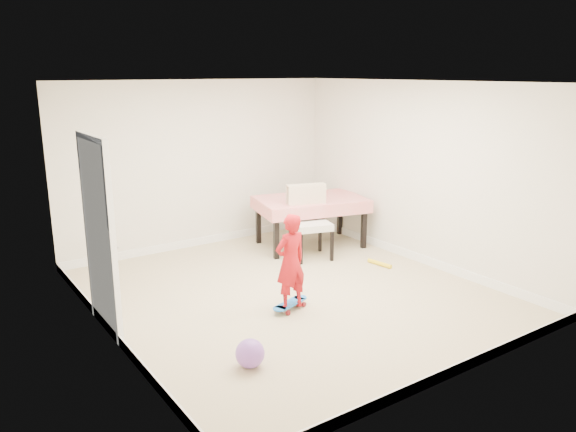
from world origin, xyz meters
TOP-DOWN VIEW (x-y plane):
  - ground at (0.00, 0.00)m, footprint 5.00×5.00m
  - ceiling at (0.00, 0.00)m, footprint 4.50×5.00m
  - wall_back at (0.00, 2.48)m, footprint 4.50×0.04m
  - wall_front at (0.00, -2.48)m, footprint 4.50×0.04m
  - wall_left at (-2.23, 0.00)m, footprint 0.04×5.00m
  - wall_right at (2.23, 0.00)m, footprint 0.04×5.00m
  - door at (-2.22, 0.30)m, footprint 0.11×0.94m
  - baseboard_back at (0.00, 2.49)m, footprint 4.50×0.02m
  - baseboard_front at (0.00, -2.49)m, footprint 4.50×0.02m
  - baseboard_left at (-2.24, 0.00)m, footprint 0.02×5.00m
  - baseboard_right at (2.24, 0.00)m, footprint 0.02×5.00m
  - dining_table at (1.40, 1.47)m, footprint 1.86×1.40m
  - dining_chair at (1.05, 0.98)m, footprint 0.75×0.81m
  - skateboard at (-0.28, -0.41)m, footprint 0.59×0.36m
  - child at (-0.30, -0.44)m, footprint 0.43×0.30m
  - balloon at (-1.35, -1.29)m, footprint 0.28×0.28m
  - foam_toy at (1.65, 0.12)m, footprint 0.12×0.40m

SIDE VIEW (x-z plane):
  - ground at x=0.00m, z-range 0.00..0.00m
  - foam_toy at x=1.65m, z-range 0.00..0.06m
  - skateboard at x=-0.28m, z-range 0.00..0.08m
  - baseboard_back at x=0.00m, z-range 0.00..0.12m
  - baseboard_front at x=0.00m, z-range 0.00..0.12m
  - baseboard_left at x=-2.24m, z-range 0.00..0.12m
  - baseboard_right at x=2.24m, z-range 0.00..0.12m
  - balloon at x=-1.35m, z-range 0.00..0.28m
  - dining_table at x=1.40m, z-range 0.00..0.78m
  - dining_chair at x=1.05m, z-range 0.00..1.08m
  - child at x=-0.30m, z-range 0.00..1.13m
  - door at x=-2.22m, z-range -0.03..2.08m
  - wall_back at x=0.00m, z-range 0.00..2.60m
  - wall_front at x=0.00m, z-range 0.00..2.60m
  - wall_left at x=-2.23m, z-range 0.00..2.60m
  - wall_right at x=2.23m, z-range 0.00..2.60m
  - ceiling at x=0.00m, z-range 2.56..2.60m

